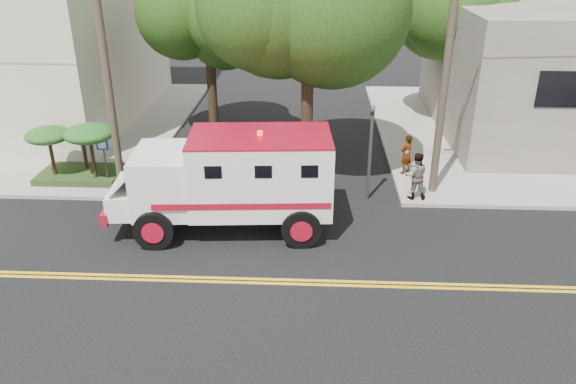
{
  "coord_description": "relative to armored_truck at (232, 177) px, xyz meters",
  "views": [
    {
      "loc": [
        1.77,
        -13.4,
        9.06
      ],
      "look_at": [
        0.99,
        2.66,
        1.6
      ],
      "focal_mm": 35.0,
      "sensor_mm": 36.0,
      "label": 1
    }
  ],
  "objects": [
    {
      "name": "utility_pole_left",
      "position": [
        -4.75,
        2.84,
        2.63
      ],
      "size": [
        0.28,
        0.28,
        9.0
      ],
      "primitive_type": "cylinder",
      "color": "#382D23",
      "rests_on": "ground"
    },
    {
      "name": "armored_truck",
      "position": [
        0.0,
        0.0,
        0.0
      ],
      "size": [
        7.39,
        3.35,
        3.29
      ],
      "rotation": [
        0.0,
        0.0,
        0.07
      ],
      "color": "white",
      "rests_on": "ground"
    },
    {
      "name": "sidewalk_ne",
      "position": [
        14.35,
        10.34,
        -1.8
      ],
      "size": [
        17.0,
        17.0,
        0.15
      ],
      "primitive_type": "cube",
      "color": "gray",
      "rests_on": "ground"
    },
    {
      "name": "utility_pole_right",
      "position": [
        7.15,
        3.04,
        2.63
      ],
      "size": [
        0.28,
        0.28,
        9.0
      ],
      "primitive_type": "cylinder",
      "color": "#382D23",
      "rests_on": "ground"
    },
    {
      "name": "accessibility_sign",
      "position": [
        -5.35,
        3.01,
        -0.5
      ],
      "size": [
        0.45,
        0.1,
        2.02
      ],
      "color": "#3F3F42",
      "rests_on": "ground"
    },
    {
      "name": "sidewalk_nw",
      "position": [
        -12.65,
        10.34,
        -1.8
      ],
      "size": [
        17.0,
        17.0,
        0.15
      ],
      "primitive_type": "cube",
      "color": "gray",
      "rests_on": "ground"
    },
    {
      "name": "ground",
      "position": [
        0.85,
        -3.16,
        -1.87
      ],
      "size": [
        100.0,
        100.0,
        0.0
      ],
      "primitive_type": "plane",
      "color": "black",
      "rests_on": "ground"
    },
    {
      "name": "tree_left",
      "position": [
        -1.83,
        8.62,
        3.86
      ],
      "size": [
        4.48,
        4.2,
        7.7
      ],
      "color": "black",
      "rests_on": "ground"
    },
    {
      "name": "traffic_signal",
      "position": [
        4.65,
        2.44,
        0.36
      ],
      "size": [
        0.15,
        0.18,
        3.6
      ],
      "color": "#3F3F42",
      "rests_on": "ground"
    },
    {
      "name": "palm_planter",
      "position": [
        -6.58,
        3.46,
        -0.22
      ],
      "size": [
        3.52,
        2.63,
        2.36
      ],
      "color": "#1E3314",
      "rests_on": "sidewalk_nw"
    },
    {
      "name": "pedestrian_a",
      "position": [
        6.35,
        4.72,
        -0.92
      ],
      "size": [
        0.69,
        0.67,
        1.6
      ],
      "primitive_type": "imported",
      "rotation": [
        0.0,
        0.0,
        3.84
      ],
      "color": "gray",
      "rests_on": "sidewalk_ne"
    },
    {
      "name": "pedestrian_b",
      "position": [
        6.35,
        2.34,
        -0.84
      ],
      "size": [
        0.87,
        0.69,
        1.77
      ],
      "primitive_type": "imported",
      "rotation": [
        0.0,
        0.0,
        3.12
      ],
      "color": "gray",
      "rests_on": "sidewalk_ne"
    }
  ]
}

